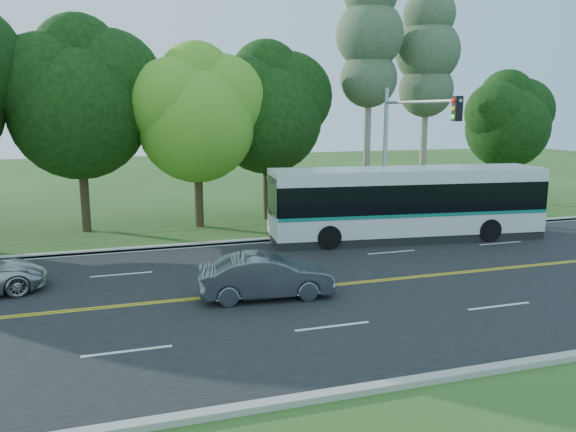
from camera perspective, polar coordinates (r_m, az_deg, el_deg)
name	(u,v)px	position (r m, az deg, el deg)	size (l,w,h in m)	color
ground	(308,288)	(19.20, 2.01, -7.32)	(120.00, 120.00, 0.00)	#2C4B19
road	(308,288)	(19.20, 2.01, -7.29)	(60.00, 14.00, 0.02)	black
curb_north	(256,240)	(25.79, -3.27, -2.48)	(60.00, 0.30, 0.15)	#ABA59A
curb_south	(416,381)	(13.14, 12.84, -16.05)	(60.00, 0.30, 0.15)	#ABA59A
grass_verge	(247,233)	(27.55, -4.22, -1.69)	(60.00, 4.00, 0.10)	#2C4B19
lane_markings	(305,288)	(19.16, 1.74, -7.29)	(57.60, 13.82, 0.00)	gold
tree_row	(128,94)	(29.38, -15.90, 11.82)	(44.70, 9.10, 13.84)	#2F2314
bougainvillea_hedge	(387,214)	(29.10, 10.06, 0.17)	(9.50, 2.25, 1.50)	maroon
traffic_signal	(405,139)	(25.92, 11.79, 7.66)	(0.42, 6.10, 7.00)	#999DA1
transit_bus	(406,204)	(26.56, 11.93, 1.18)	(12.88, 4.12, 3.31)	silver
sedan	(266,276)	(18.03, -2.22, -6.12)	(1.49, 4.27, 1.41)	#535A64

